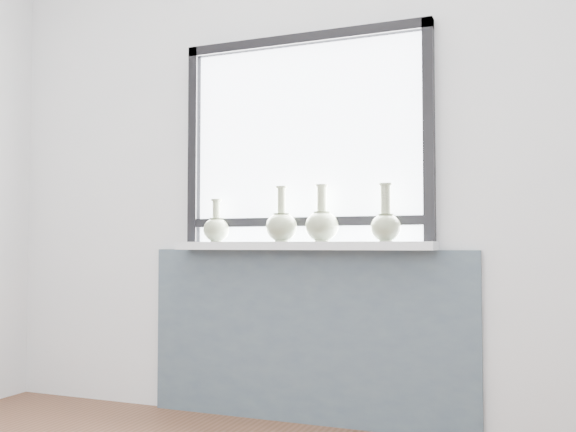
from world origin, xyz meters
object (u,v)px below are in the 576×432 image
at_px(vase_a, 216,228).
at_px(vase_b, 281,225).
at_px(windowsill, 300,246).
at_px(vase_c, 322,224).
at_px(vase_d, 386,224).

relative_size(vase_a, vase_b, 0.81).
bearing_deg(vase_a, windowsill, 0.26).
height_order(vase_c, vase_d, vase_c).
xyz_separation_m(vase_b, vase_d, (0.53, -0.00, 0.00)).
bearing_deg(vase_c, vase_b, -173.72).
bearing_deg(vase_a, vase_b, -2.63).
height_order(vase_a, vase_c, vase_c).
bearing_deg(windowsill, vase_d, -3.06).
height_order(vase_a, vase_d, vase_d).
xyz_separation_m(windowsill, vase_b, (-0.09, -0.02, 0.10)).
bearing_deg(vase_c, vase_d, -4.68).
relative_size(vase_a, vase_c, 0.80).
xyz_separation_m(vase_a, vase_c, (0.58, 0.01, 0.02)).
bearing_deg(vase_b, windowsill, 11.86).
relative_size(vase_a, vase_d, 0.82).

